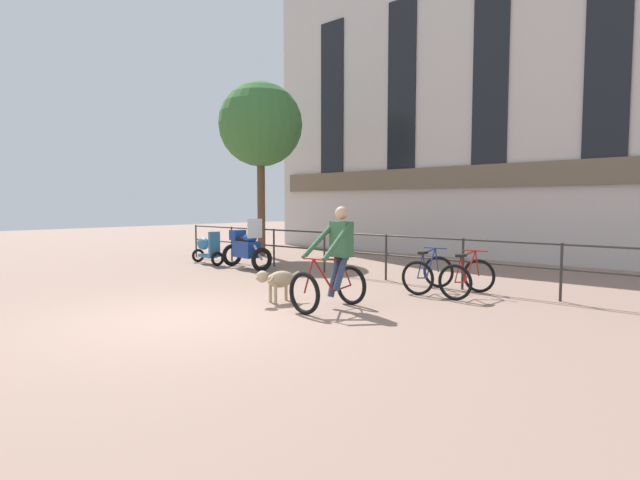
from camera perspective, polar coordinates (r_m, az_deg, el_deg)
name	(u,v)px	position (r m, az deg, el deg)	size (l,w,h in m)	color
ground_plane	(191,319)	(7.89, -14.57, -8.73)	(60.00, 60.00, 0.00)	#8E7060
canal_railing	(386,249)	(11.46, 7.56, -1.05)	(15.05, 0.05, 1.05)	#2D2B28
building_facade	(494,91)	(16.89, 19.31, 15.81)	(18.00, 0.72, 10.49)	beige
cyclist_with_bike	(334,263)	(8.30, 1.66, -2.62)	(0.74, 1.21, 1.70)	black
dog	(277,280)	(8.85, -4.93, -4.54)	(0.33, 0.95, 0.59)	tan
parked_motorcycle	(246,248)	(13.53, -8.46, -0.89)	(1.68, 0.83, 1.35)	black
parked_bicycle_near_lamp	(428,273)	(10.18, 12.27, -3.75)	(0.79, 1.18, 0.86)	black
parked_bicycle_mid_left	(467,278)	(9.80, 16.48, -4.13)	(0.68, 1.12, 0.86)	black
parked_scooter	(207,248)	(14.82, -12.82, -0.91)	(1.32, 0.58, 0.96)	black
tree_canalside_left	(261,125)	(17.05, -6.81, 12.89)	(2.77, 2.77, 5.75)	brown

